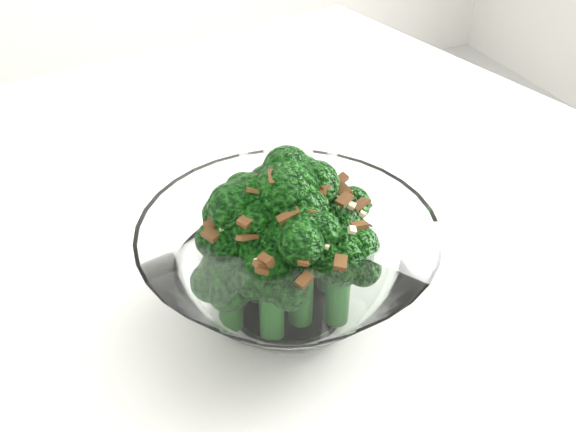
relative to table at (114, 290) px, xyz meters
name	(u,v)px	position (x,y,z in m)	size (l,w,h in m)	color
table	(114,290)	(0.00, 0.00, 0.00)	(1.34, 1.03, 0.75)	white
broccoli_dish	(287,258)	(0.13, -0.15, 0.12)	(0.23, 0.23, 0.14)	white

